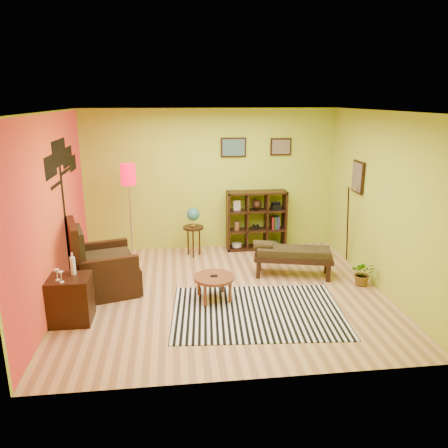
{
  "coord_description": "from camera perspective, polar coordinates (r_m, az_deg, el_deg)",
  "views": [
    {
      "loc": [
        -0.76,
        -6.33,
        2.98
      ],
      "look_at": [
        0.03,
        0.3,
        1.05
      ],
      "focal_mm": 35.0,
      "sensor_mm": 36.0,
      "label": 1
    }
  ],
  "objects": [
    {
      "name": "bench",
      "position": [
        7.62,
        8.76,
        -3.9
      ],
      "size": [
        1.41,
        0.79,
        0.62
      ],
      "color": "black",
      "rests_on": "ground"
    },
    {
      "name": "zebra_rug",
      "position": [
        6.46,
        4.38,
        -11.32
      ],
      "size": [
        2.56,
        1.91,
        0.01
      ],
      "primitive_type": "cube",
      "rotation": [
        0.0,
        0.0,
        -0.08
      ],
      "color": "white",
      "rests_on": "ground"
    },
    {
      "name": "room_shell",
      "position": [
        6.48,
        -0.8,
        5.64
      ],
      "size": [
        5.04,
        4.54,
        2.82
      ],
      "color": "#B1C834",
      "rests_on": "ground"
    },
    {
      "name": "potted_plant",
      "position": [
        7.58,
        17.67,
        -6.47
      ],
      "size": [
        0.52,
        0.55,
        0.33
      ],
      "primitive_type": "imported",
      "rotation": [
        0.0,
        0.0,
        -0.43
      ],
      "color": "#26661E",
      "rests_on": "ground"
    },
    {
      "name": "ground",
      "position": [
        7.03,
        0.03,
        -8.94
      ],
      "size": [
        5.0,
        5.0,
        0.0
      ],
      "primitive_type": "plane",
      "color": "tan",
      "rests_on": "ground"
    },
    {
      "name": "cube_shelf",
      "position": [
        8.85,
        4.34,
        0.48
      ],
      "size": [
        1.2,
        0.35,
        1.2
      ],
      "color": "black",
      "rests_on": "ground"
    },
    {
      "name": "floor_lamp",
      "position": [
        8.07,
        -12.35,
        5.2
      ],
      "size": [
        0.28,
        0.28,
        1.85
      ],
      "color": "silver",
      "rests_on": "ground"
    },
    {
      "name": "armchair",
      "position": [
        7.21,
        -15.79,
        -5.83
      ],
      "size": [
        1.2,
        1.19,
        1.18
      ],
      "color": "black",
      "rests_on": "ground"
    },
    {
      "name": "coffee_table",
      "position": [
        6.68,
        -1.3,
        -7.26
      ],
      "size": [
        0.62,
        0.62,
        0.4
      ],
      "color": "brown",
      "rests_on": "ground"
    },
    {
      "name": "side_cabinet",
      "position": [
        6.41,
        -19.38,
        -9.24
      ],
      "size": [
        0.55,
        0.5,
        0.97
      ],
      "color": "black",
      "rests_on": "ground"
    },
    {
      "name": "globe_table",
      "position": [
        8.39,
        -4.05,
        0.56
      ],
      "size": [
        0.4,
        0.4,
        0.97
      ],
      "color": "black",
      "rests_on": "ground"
    }
  ]
}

